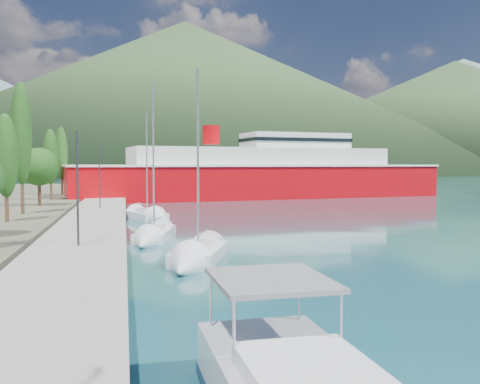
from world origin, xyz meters
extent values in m
plane|color=#184E58|center=(0.00, 120.00, 0.00)|extent=(1400.00, 1400.00, 0.00)
cube|color=gray|center=(-9.00, 26.00, 0.40)|extent=(5.00, 88.00, 0.80)
cone|color=slate|center=(80.00, 680.00, 90.00)|extent=(760.00, 760.00, 180.00)
cone|color=slate|center=(420.00, 600.00, 70.00)|extent=(640.00, 640.00, 140.00)
cone|color=#304927|center=(40.00, 400.00, 57.50)|extent=(480.00, 480.00, 115.00)
cone|color=#304927|center=(260.00, 380.00, 45.00)|extent=(420.00, 420.00, 90.00)
cylinder|color=#47301E|center=(-15.43, 27.41, 1.61)|extent=(0.30, 0.30, 1.83)
ellipsoid|color=#1E4816|center=(-15.43, 27.41, 5.76)|extent=(1.80, 1.80, 6.47)
cylinder|color=#47301E|center=(-15.43, 33.87, 1.98)|extent=(0.30, 0.30, 2.56)
ellipsoid|color=#1E4816|center=(-15.43, 33.87, 7.79)|extent=(1.80, 1.80, 9.07)
cylinder|color=#47301E|center=(-15.43, 43.48, 1.96)|extent=(0.36, 0.36, 2.52)
sphere|color=#1E4816|center=(-15.43, 43.48, 4.84)|extent=(4.04, 4.04, 4.04)
cylinder|color=#47301E|center=(-15.43, 52.81, 1.66)|extent=(0.30, 0.30, 1.92)
ellipsoid|color=#1E4816|center=(-15.43, 52.81, 6.02)|extent=(1.80, 1.80, 6.80)
cylinder|color=#47301E|center=(-15.43, 64.28, 1.78)|extent=(0.30, 0.30, 2.16)
ellipsoid|color=#1E4816|center=(-15.43, 64.28, 6.68)|extent=(1.80, 1.80, 7.65)
cylinder|color=#2D2D33|center=(-9.00, 13.01, 3.80)|extent=(0.12, 0.12, 6.00)
cube|color=#2D2D33|center=(-9.00, 13.26, 6.80)|extent=(0.15, 0.50, 0.12)
cylinder|color=#2D2D33|center=(-9.00, 38.50, 3.80)|extent=(0.12, 0.12, 6.00)
cube|color=#2D2D33|center=(-9.00, 38.75, 6.80)|extent=(0.15, 0.50, 0.12)
cube|color=silver|center=(-3.47, -8.08, 1.51)|extent=(2.23, 3.37, 0.42)
cube|color=slate|center=(-3.52, -5.41, 2.66)|extent=(2.43, 2.88, 0.10)
cube|color=silver|center=(-2.66, 11.89, 0.25)|extent=(3.98, 5.99, 0.89)
cube|color=silver|center=(-2.78, 11.54, 0.84)|extent=(2.02, 2.55, 0.35)
cylinder|color=silver|center=(-2.78, 11.54, 5.38)|extent=(0.12, 0.12, 9.37)
cone|color=silver|center=(-3.84, 8.54, 0.25)|extent=(3.00, 3.20, 2.27)
cube|color=silver|center=(-4.55, 20.64, 0.23)|extent=(3.34, 6.08, 0.81)
cube|color=silver|center=(-4.64, 20.26, 0.77)|extent=(1.74, 2.53, 0.32)
cylinder|color=silver|center=(-4.64, 20.26, 5.60)|extent=(0.12, 0.12, 9.94)
cone|color=silver|center=(-5.40, 17.05, 0.23)|extent=(2.64, 3.09, 2.08)
cube|color=silver|center=(-4.67, 33.88, 0.25)|extent=(4.01, 5.74, 0.90)
cube|color=silver|center=(-4.55, 33.55, 0.85)|extent=(2.04, 2.46, 0.35)
cylinder|color=silver|center=(-4.55, 33.55, 5.21)|extent=(0.12, 0.12, 9.02)
cone|color=silver|center=(-3.48, 30.73, 0.25)|extent=(3.02, 3.11, 2.31)
cube|color=#B5040B|center=(13.69, 62.77, 2.15)|extent=(57.83, 19.78, 5.48)
cube|color=silver|center=(13.69, 62.77, 4.89)|extent=(58.28, 20.19, 0.29)
cube|color=silver|center=(13.69, 62.77, 6.06)|extent=(40.14, 15.27, 2.93)
cube|color=silver|center=(19.50, 63.61, 8.71)|extent=(16.77, 9.49, 2.35)
cylinder|color=#B5040B|center=(5.94, 61.64, 9.39)|extent=(2.54, 2.54, 2.74)
camera|label=1|loc=(-6.55, -16.32, 5.13)|focal=40.00mm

